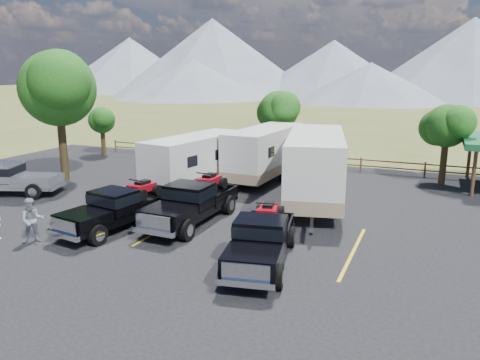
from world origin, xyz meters
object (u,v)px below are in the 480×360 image
at_px(tree_big_nw, 58,89).
at_px(pickup_silver, 8,179).
at_px(trailer_right, 315,168).
at_px(rig_right, 262,238).
at_px(person_b, 32,220).
at_px(rig_left, 118,207).
at_px(rig_center, 192,201).
at_px(trailer_left, 196,162).
at_px(trailer_center, 265,153).

distance_m(tree_big_nw, pickup_silver, 6.14).
bearing_deg(trailer_right, pickup_silver, -176.32).
xyz_separation_m(rig_right, person_b, (-8.99, -1.66, -0.01)).
bearing_deg(tree_big_nw, pickup_silver, -93.03).
bearing_deg(pickup_silver, rig_left, 56.50).
xyz_separation_m(rig_left, person_b, (-2.01, -2.78, -0.01)).
bearing_deg(rig_center, pickup_silver, 179.61).
distance_m(tree_big_nw, rig_left, 11.62).
bearing_deg(rig_left, trailer_right, 54.18).
bearing_deg(rig_center, tree_big_nw, 160.37).
distance_m(trailer_right, person_b, 13.14).
xyz_separation_m(tree_big_nw, pickup_silver, (-0.21, -3.99, -4.66)).
bearing_deg(tree_big_nw, rig_left, -35.11).
xyz_separation_m(rig_center, trailer_left, (-2.63, 5.25, 0.63)).
bearing_deg(trailer_left, rig_right, -40.44).
distance_m(rig_center, trailer_center, 9.03).
bearing_deg(rig_right, person_b, 179.55).
bearing_deg(rig_right, rig_center, 135.14).
bearing_deg(trailer_left, trailer_center, 62.78).
relative_size(rig_right, trailer_right, 0.57).
height_order(rig_left, rig_center, rig_center).
xyz_separation_m(trailer_left, pickup_silver, (-8.91, -4.94, -0.71)).
distance_m(rig_left, trailer_left, 7.12).
bearing_deg(rig_left, tree_big_nw, 154.06).
relative_size(tree_big_nw, pickup_silver, 1.31).
bearing_deg(trailer_center, rig_center, -87.62).
bearing_deg(person_b, trailer_right, 1.39).
xyz_separation_m(rig_center, person_b, (-4.62, -4.61, -0.07)).
bearing_deg(person_b, trailer_center, 24.79).
height_order(trailer_center, trailer_right, trailer_right).
relative_size(rig_left, rig_center, 0.96).
bearing_deg(person_b, rig_center, -1.06).
xyz_separation_m(rig_center, rig_right, (4.38, -2.95, -0.07)).
distance_m(tree_big_nw, trailer_right, 16.03).
bearing_deg(trailer_right, person_b, -145.60).
xyz_separation_m(tree_big_nw, rig_center, (11.32, -4.30, -4.58)).
distance_m(rig_left, person_b, 3.43).
distance_m(trailer_center, person_b, 14.43).
xyz_separation_m(rig_left, trailer_right, (6.86, 6.87, 0.96)).
distance_m(trailer_left, pickup_silver, 10.21).
xyz_separation_m(trailer_left, trailer_right, (6.88, -0.22, 0.27)).
distance_m(rig_center, pickup_silver, 11.54).
bearing_deg(trailer_right, trailer_left, 165.23).
xyz_separation_m(trailer_left, person_b, (-1.99, -9.86, -0.70)).
relative_size(rig_left, trailer_center, 0.64).
bearing_deg(tree_big_nw, rig_right, -24.78).
bearing_deg(trailer_right, rig_center, -143.17).
bearing_deg(rig_left, person_b, -116.71).
distance_m(trailer_left, trailer_right, 6.89).
bearing_deg(tree_big_nw, trailer_right, 2.72).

